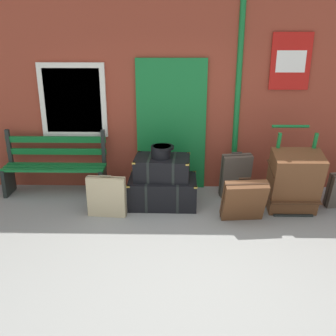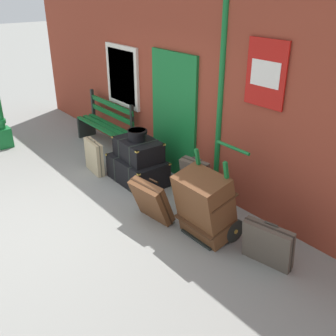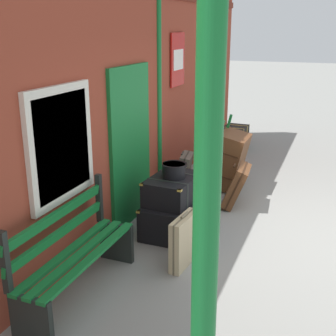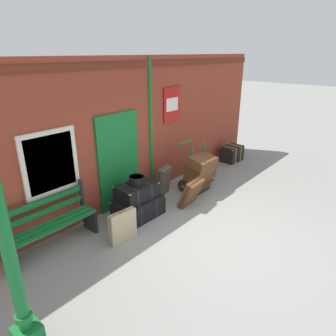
# 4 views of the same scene
# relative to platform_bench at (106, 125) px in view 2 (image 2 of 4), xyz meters

# --- Properties ---
(ground_plane) EXTENTS (60.00, 60.00, 0.00)m
(ground_plane) POSITION_rel_platform_bench_xyz_m (2.10, -2.16, -0.44)
(ground_plane) COLOR gray
(brick_facade) EXTENTS (10.40, 0.35, 3.20)m
(brick_facade) POSITION_rel_platform_bench_xyz_m (2.09, 0.44, 1.15)
(brick_facade) COLOR brown
(brick_facade) RESTS_ON ground
(platform_bench) EXTENTS (1.60, 0.43, 1.01)m
(platform_bench) POSITION_rel_platform_bench_xyz_m (0.00, 0.00, 0.00)
(platform_bench) COLOR #146B2D
(platform_bench) RESTS_ON ground
(steamer_trunk_base) EXTENTS (1.02, 0.66, 0.43)m
(steamer_trunk_base) POSITION_rel_platform_bench_xyz_m (1.72, -0.42, -0.23)
(steamer_trunk_base) COLOR black
(steamer_trunk_base) RESTS_ON ground
(steamer_trunk_middle) EXTENTS (0.84, 0.60, 0.33)m
(steamer_trunk_middle) POSITION_rel_platform_bench_xyz_m (1.72, -0.39, 0.14)
(steamer_trunk_middle) COLOR black
(steamer_trunk_middle) RESTS_ON steamer_trunk_base
(round_hatbox) EXTENTS (0.34, 0.31, 0.18)m
(round_hatbox) POSITION_rel_platform_bench_xyz_m (1.71, -0.40, 0.40)
(round_hatbox) COLOR black
(round_hatbox) RESTS_ON steamer_trunk_middle
(porters_trolley) EXTENTS (0.71, 0.63, 1.19)m
(porters_trolley) POSITION_rel_platform_bench_xyz_m (3.60, -0.47, -0.17)
(porters_trolley) COLOR black
(porters_trolley) RESTS_ON ground
(large_brown_trunk) EXTENTS (0.70, 0.62, 0.96)m
(large_brown_trunk) POSITION_rel_platform_bench_xyz_m (3.60, -0.65, 0.03)
(large_brown_trunk) COLOR brown
(large_brown_trunk) RESTS_ON ground
(suitcase_caramel) EXTENTS (0.55, 0.18, 0.62)m
(suitcase_caramel) POSITION_rel_platform_bench_xyz_m (0.94, -0.81, -0.15)
(suitcase_caramel) COLOR tan
(suitcase_caramel) RESTS_ON ground
(suitcase_cream) EXTENTS (0.64, 0.34, 0.57)m
(suitcase_cream) POSITION_rel_platform_bench_xyz_m (4.46, -0.44, -0.17)
(suitcase_cream) COLOR #51473D
(suitcase_cream) RESTS_ON ground
(suitcase_tan) EXTENTS (0.49, 0.34, 0.74)m
(suitcase_tan) POSITION_rel_platform_bench_xyz_m (2.85, -0.13, -0.09)
(suitcase_tan) COLOR #51473D
(suitcase_tan) RESTS_ON ground
(suitcase_olive) EXTENTS (0.61, 0.44, 0.64)m
(suitcase_olive) POSITION_rel_platform_bench_xyz_m (2.85, -0.96, -0.13)
(suitcase_olive) COLOR brown
(suitcase_olive) RESTS_ON ground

